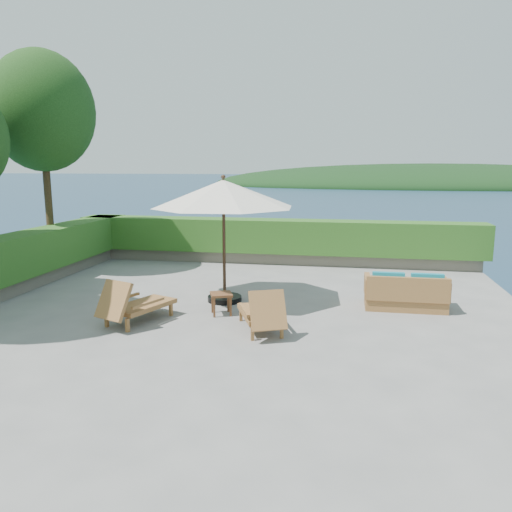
% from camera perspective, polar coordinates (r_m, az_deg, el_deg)
% --- Properties ---
extents(ground, '(12.00, 12.00, 0.00)m').
position_cam_1_polar(ground, '(10.11, -2.51, -6.89)').
color(ground, gray).
rests_on(ground, ground).
extents(foundation, '(12.00, 12.00, 3.00)m').
position_cam_1_polar(foundation, '(10.68, -2.44, -14.86)').
color(foundation, '#5B5348').
rests_on(foundation, ocean).
extents(ocean, '(600.00, 600.00, 0.00)m').
position_cam_1_polar(ocean, '(11.37, -2.38, -21.49)').
color(ocean, '#173247').
rests_on(ocean, ground).
extents(offshore_island, '(126.00, 57.60, 12.60)m').
position_cam_1_polar(offshore_island, '(151.26, 19.23, 7.58)').
color(offshore_island, black).
rests_on(offshore_island, ocean).
extents(planter_wall_far, '(12.00, 0.60, 0.36)m').
position_cam_1_polar(planter_wall_far, '(15.42, 2.12, -0.15)').
color(planter_wall_far, '#6E6658').
rests_on(planter_wall_far, ground).
extents(hedge_far, '(12.40, 0.90, 1.00)m').
position_cam_1_polar(hedge_far, '(15.32, 2.13, 2.32)').
color(hedge_far, '#214B15').
rests_on(hedge_far, planter_wall_far).
extents(tree_far, '(2.80, 2.80, 6.03)m').
position_cam_1_polar(tree_far, '(15.09, -23.29, 14.91)').
color(tree_far, '#49361C').
rests_on(tree_far, ground).
extents(patio_umbrella, '(3.94, 3.94, 2.80)m').
position_cam_1_polar(patio_umbrella, '(10.82, -3.74, 6.98)').
color(patio_umbrella, black).
rests_on(patio_umbrella, ground).
extents(lounge_left, '(1.18, 1.70, 0.91)m').
position_cam_1_polar(lounge_left, '(9.85, -13.78, -5.35)').
color(lounge_left, '#9A6238').
rests_on(lounge_left, ground).
extents(lounge_right, '(1.14, 1.63, 0.87)m').
position_cam_1_polar(lounge_right, '(9.10, 0.68, -6.47)').
color(lounge_right, '#9A6238').
rests_on(lounge_right, ground).
extents(side_table, '(0.55, 0.55, 0.45)m').
position_cam_1_polar(side_table, '(10.14, -3.99, -4.69)').
color(side_table, brown).
rests_on(side_table, ground).
extents(wicker_loveseat, '(1.69, 0.87, 0.83)m').
position_cam_1_polar(wicker_loveseat, '(10.99, 16.70, -4.19)').
color(wicker_loveseat, '#9A6238').
rests_on(wicker_loveseat, ground).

